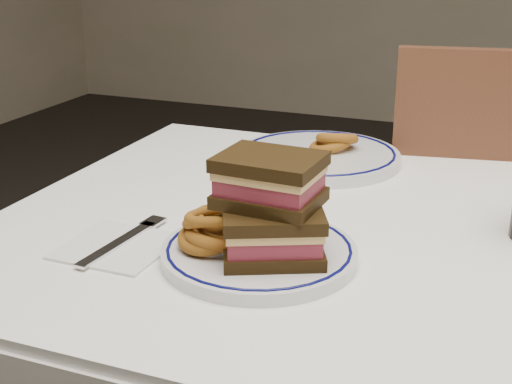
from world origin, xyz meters
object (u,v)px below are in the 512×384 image
at_px(reuben_sandwich, 271,207).
at_px(far_plate, 318,156).
at_px(main_plate, 259,252).
at_px(chair_far, 490,244).

distance_m(reuben_sandwich, far_plate, 0.45).
bearing_deg(main_plate, reuben_sandwich, -30.07).
height_order(chair_far, far_plate, chair_far).
bearing_deg(reuben_sandwich, main_plate, 149.93).
xyz_separation_m(reuben_sandwich, far_plate, (-0.07, 0.44, -0.07)).
height_order(main_plate, reuben_sandwich, reuben_sandwich).
distance_m(chair_far, reuben_sandwich, 0.81).
xyz_separation_m(chair_far, reuben_sandwich, (-0.24, -0.71, 0.31)).
height_order(main_plate, far_plate, far_plate).
relative_size(main_plate, far_plate, 0.85).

